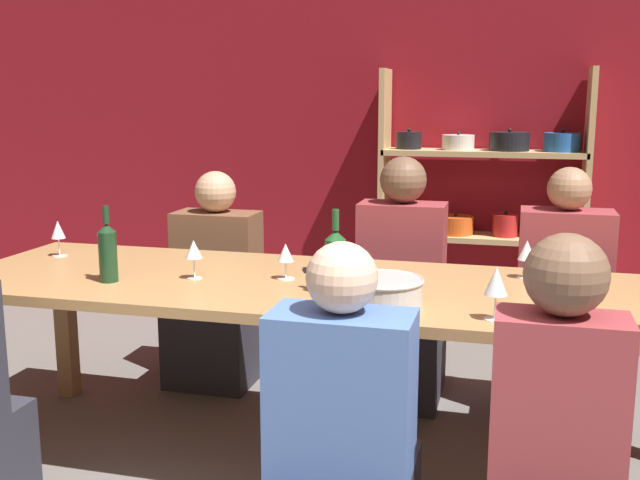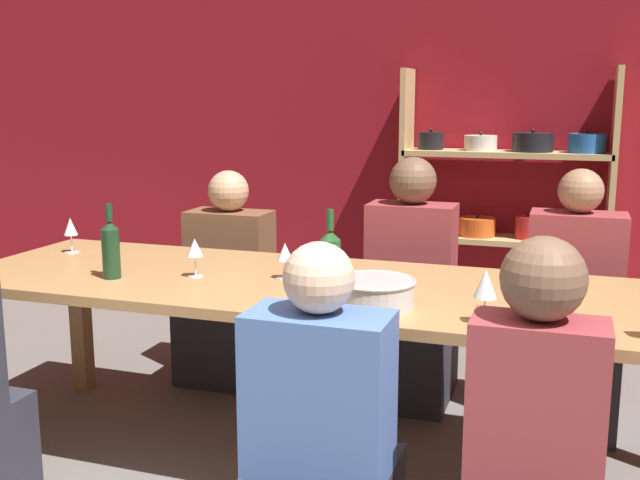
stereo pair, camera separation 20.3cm
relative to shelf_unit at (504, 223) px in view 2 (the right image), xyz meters
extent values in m
cube|color=maroon|center=(-0.36, 0.20, 0.67)|extent=(8.80, 0.06, 2.70)
cube|color=tan|center=(-0.65, 0.00, 0.15)|extent=(0.04, 0.30, 1.67)
cube|color=tan|center=(0.63, 0.00, 0.15)|extent=(0.04, 0.30, 1.67)
cube|color=tan|center=(-0.01, 0.00, -0.66)|extent=(1.28, 0.30, 0.04)
cylinder|color=#235BAD|center=(-0.49, 0.00, -0.60)|extent=(0.26, 0.26, 0.10)
sphere|color=black|center=(-0.49, 0.00, -0.53)|extent=(0.02, 0.02, 0.02)
cylinder|color=silver|center=(-0.17, 0.00, -0.60)|extent=(0.21, 0.21, 0.09)
sphere|color=black|center=(-0.17, 0.00, -0.54)|extent=(0.02, 0.02, 0.02)
cylinder|color=gold|center=(0.15, 0.00, -0.57)|extent=(0.19, 0.19, 0.14)
sphere|color=black|center=(0.15, 0.00, -0.49)|extent=(0.02, 0.02, 0.02)
cylinder|color=#E0561E|center=(0.47, 0.00, -0.57)|extent=(0.16, 0.16, 0.15)
sphere|color=black|center=(0.47, 0.00, -0.49)|extent=(0.02, 0.02, 0.02)
cube|color=tan|center=(-0.01, 0.00, -0.11)|extent=(1.28, 0.30, 0.04)
cylinder|color=red|center=(-0.49, 0.00, -0.03)|extent=(0.17, 0.17, 0.12)
sphere|color=black|center=(-0.49, 0.00, 0.04)|extent=(0.02, 0.02, 0.02)
cylinder|color=#E0561E|center=(-0.17, 0.00, -0.03)|extent=(0.24, 0.24, 0.12)
sphere|color=black|center=(-0.17, 0.00, 0.04)|extent=(0.02, 0.02, 0.02)
cylinder|color=red|center=(0.15, 0.00, -0.02)|extent=(0.16, 0.16, 0.14)
sphere|color=black|center=(0.15, 0.00, 0.07)|extent=(0.02, 0.02, 0.02)
cylinder|color=black|center=(0.47, 0.00, -0.02)|extent=(0.19, 0.19, 0.14)
sphere|color=black|center=(0.47, 0.00, 0.06)|extent=(0.02, 0.02, 0.02)
cube|color=tan|center=(-0.01, 0.00, 0.45)|extent=(1.28, 0.30, 0.04)
cylinder|color=black|center=(-0.49, 0.00, 0.52)|extent=(0.17, 0.17, 0.11)
sphere|color=black|center=(-0.49, 0.00, 0.59)|extent=(0.02, 0.02, 0.02)
cylinder|color=silver|center=(-0.17, 0.00, 0.51)|extent=(0.21, 0.21, 0.10)
sphere|color=black|center=(-0.17, 0.00, 0.57)|extent=(0.02, 0.02, 0.02)
cylinder|color=black|center=(0.15, 0.00, 0.52)|extent=(0.25, 0.25, 0.12)
sphere|color=black|center=(0.15, 0.00, 0.60)|extent=(0.02, 0.02, 0.02)
cylinder|color=#235BAD|center=(0.47, 0.00, 0.52)|extent=(0.22, 0.22, 0.12)
sphere|color=black|center=(0.47, 0.00, 0.59)|extent=(0.02, 0.02, 0.02)
cube|color=#AD7F4C|center=(-0.54, -2.20, 0.07)|extent=(2.93, 0.94, 0.04)
cube|color=#AD7F4C|center=(-1.93, -1.81, -0.32)|extent=(0.08, 0.08, 0.73)
cylinder|color=#B7BABC|center=(-0.23, -2.45, 0.13)|extent=(0.28, 0.28, 0.09)
torus|color=#B7BABC|center=(-0.23, -2.45, 0.18)|extent=(0.29, 0.29, 0.01)
cylinder|color=#19381E|center=(-1.32, -2.39, 0.19)|extent=(0.07, 0.07, 0.20)
cone|color=#19381E|center=(-1.32, -2.39, 0.30)|extent=(0.07, 0.07, 0.03)
cylinder|color=#19381E|center=(-1.32, -2.39, 0.35)|extent=(0.03, 0.03, 0.07)
cylinder|color=#1E4C23|center=(-0.42, -2.36, 0.19)|extent=(0.08, 0.08, 0.20)
cone|color=#1E4C23|center=(-0.42, -2.36, 0.31)|extent=(0.08, 0.08, 0.03)
cylinder|color=#1E4C23|center=(-0.42, -2.36, 0.37)|extent=(0.03, 0.03, 0.08)
cylinder|color=white|center=(0.16, -2.54, 0.09)|extent=(0.07, 0.07, 0.00)
cylinder|color=white|center=(0.16, -2.54, 0.13)|extent=(0.01, 0.01, 0.08)
cone|color=white|center=(0.16, -2.54, 0.22)|extent=(0.08, 0.08, 0.09)
cylinder|color=beige|center=(0.16, -2.54, 0.19)|extent=(0.04, 0.04, 0.04)
cylinder|color=white|center=(-1.02, -2.26, 0.09)|extent=(0.06, 0.06, 0.00)
cylinder|color=white|center=(-1.02, -2.26, 0.13)|extent=(0.01, 0.01, 0.08)
cone|color=white|center=(-1.02, -2.26, 0.21)|extent=(0.07, 0.07, 0.07)
cylinder|color=maroon|center=(-1.02, -2.26, 0.19)|extent=(0.04, 0.04, 0.03)
cylinder|color=white|center=(-0.66, -2.18, 0.09)|extent=(0.07, 0.07, 0.00)
cylinder|color=white|center=(-0.66, -2.18, 0.13)|extent=(0.01, 0.01, 0.07)
cone|color=white|center=(-0.66, -2.18, 0.20)|extent=(0.07, 0.07, 0.07)
cylinder|color=beige|center=(-0.66, -2.18, 0.18)|extent=(0.04, 0.04, 0.03)
cylinder|color=white|center=(0.26, -1.92, 0.09)|extent=(0.07, 0.07, 0.00)
cylinder|color=white|center=(0.26, -1.92, 0.13)|extent=(0.01, 0.01, 0.07)
cone|color=white|center=(0.26, -1.92, 0.20)|extent=(0.07, 0.07, 0.08)
cylinder|color=maroon|center=(0.26, -1.92, 0.18)|extent=(0.04, 0.04, 0.03)
cylinder|color=white|center=(-1.79, -2.02, 0.09)|extent=(0.07, 0.07, 0.00)
cylinder|color=white|center=(-1.79, -2.02, 0.13)|extent=(0.01, 0.01, 0.08)
cone|color=white|center=(-1.79, -2.02, 0.21)|extent=(0.06, 0.06, 0.08)
cylinder|color=maroon|center=(-1.79, -2.02, 0.19)|extent=(0.03, 0.03, 0.03)
cube|color=black|center=(-0.56, -2.00, 0.09)|extent=(0.17, 0.13, 0.01)
cube|color=#99383D|center=(0.35, -2.93, -0.01)|extent=(0.35, 0.19, 0.47)
sphere|color=brown|center=(0.35, -2.93, 0.34)|extent=(0.22, 0.22, 0.22)
cube|color=#2D2D38|center=(-0.32, -1.38, -0.46)|extent=(0.42, 0.52, 0.44)
cube|color=#99383D|center=(-0.32, -1.38, 0.03)|extent=(0.42, 0.23, 0.53)
sphere|color=brown|center=(-0.32, -1.38, 0.41)|extent=(0.23, 0.23, 0.23)
cube|color=#4C70B7|center=(-0.25, -2.98, -0.03)|extent=(0.41, 0.23, 0.48)
sphere|color=beige|center=(-0.25, -2.98, 0.31)|extent=(0.20, 0.20, 0.20)
cube|color=#2D2D38|center=(-1.29, -1.37, -0.48)|extent=(0.44, 0.54, 0.41)
cube|color=brown|center=(-1.29, -1.37, -0.03)|extent=(0.44, 0.24, 0.49)
sphere|color=tan|center=(-1.29, -1.37, 0.32)|extent=(0.21, 0.21, 0.21)
cube|color=#2D2D38|center=(0.44, -1.44, -0.48)|extent=(0.41, 0.52, 0.40)
cube|color=#99383D|center=(0.44, -1.44, 0.01)|extent=(0.41, 0.23, 0.58)
sphere|color=#9E7556|center=(0.44, -1.44, 0.40)|extent=(0.20, 0.20, 0.20)
camera|label=1|loc=(0.21, -4.94, 0.80)|focal=42.00mm
camera|label=2|loc=(0.40, -4.89, 0.80)|focal=42.00mm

